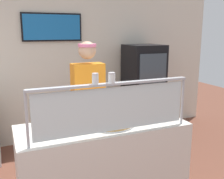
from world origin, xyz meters
The scene contains 10 objects.
ground_plane centered at (0.85, 1.00, 0.00)m, with size 12.00×12.00×0.00m, color brown.
shop_rear_unit centered at (0.85, 2.48, 1.36)m, with size 6.10×0.13×2.70m.
serving_counter centered at (0.85, 0.34, 0.47)m, with size 1.70×0.68×0.95m, color silver.
sneeze_guard centered at (0.85, 0.06, 1.25)m, with size 1.53×0.06×0.48m.
pizza_tray centered at (0.92, 0.32, 0.97)m, with size 0.51×0.51×0.04m.
pizza_server centered at (0.89, 0.30, 0.99)m, with size 0.07×0.28×0.01m, color #ADAFB7.
parmesan_shaker centered at (0.68, 0.06, 1.47)m, with size 0.06×0.06×0.09m.
pepper_flake_shaker centered at (0.83, 0.06, 1.47)m, with size 0.06×0.06×0.09m.
worker_figure centered at (0.91, 0.96, 1.01)m, with size 0.41×0.50×1.76m.
drink_fridge centered at (2.29, 2.04, 0.82)m, with size 0.61×0.63×1.64m.
Camera 1 is at (-0.06, -2.03, 1.87)m, focal length 42.46 mm.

